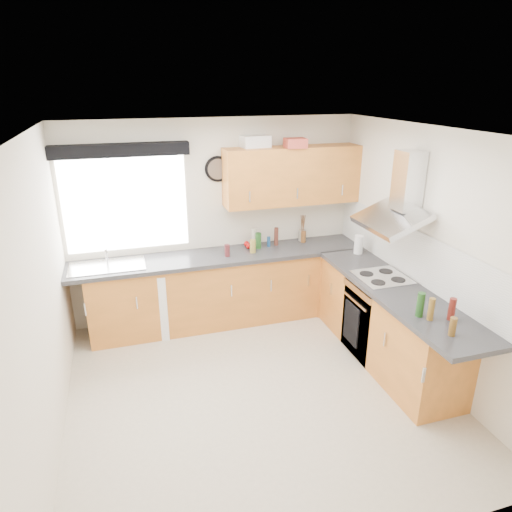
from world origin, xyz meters
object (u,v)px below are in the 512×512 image
object	(u,v)px
extractor_hood	(399,199)
washing_machine	(146,301)
oven	(378,318)
upper_cabinets	(292,176)

from	to	relation	value
extractor_hood	washing_machine	bearing A→B (deg)	154.29
oven	upper_cabinets	world-z (taller)	upper_cabinets
oven	extractor_hood	size ratio (longest dim) A/B	1.09
washing_machine	upper_cabinets	bearing A→B (deg)	15.00
oven	washing_machine	size ratio (longest dim) A/B	1.05
extractor_hood	washing_machine	distance (m)	3.13
upper_cabinets	washing_machine	size ratio (longest dim) A/B	2.09
extractor_hood	upper_cabinets	distance (m)	1.48
oven	extractor_hood	world-z (taller)	extractor_hood
oven	extractor_hood	bearing A→B (deg)	-0.00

